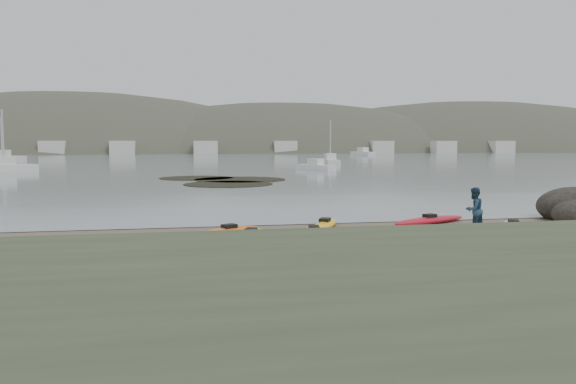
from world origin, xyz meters
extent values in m
plane|color=tan|center=(0.00, 0.00, 0.00)|extent=(600.00, 600.00, 0.00)
plane|color=brown|center=(0.00, -0.30, 0.00)|extent=(60.00, 60.00, 0.00)
plane|color=slate|center=(0.00, 300.00, 0.01)|extent=(1200.00, 1200.00, 0.00)
cube|color=#475138|center=(0.00, -17.50, 1.00)|extent=(60.00, 8.00, 2.00)
ellipsoid|color=#51A921|center=(-2.09, -3.46, 0.17)|extent=(1.76, 3.34, 0.34)
ellipsoid|color=teal|center=(-7.68, -4.80, 0.17)|extent=(3.24, 1.60, 0.34)
ellipsoid|color=yellow|center=(4.66, -4.84, 0.17)|extent=(1.49, 3.01, 0.34)
ellipsoid|color=yellow|center=(1.38, -1.26, 0.17)|extent=(2.20, 3.17, 0.34)
ellipsoid|color=orange|center=(-2.82, -2.28, 0.17)|extent=(2.89, 2.08, 0.34)
ellipsoid|color=silver|center=(9.05, -3.24, 0.17)|extent=(2.07, 3.29, 0.34)
ellipsoid|color=orange|center=(0.41, -3.29, 0.17)|extent=(1.15, 3.24, 0.34)
ellipsoid|color=red|center=(6.41, -0.80, 0.17)|extent=(4.31, 2.31, 0.34)
imported|color=navy|center=(7.25, -3.21, 0.93)|extent=(1.10, 0.99, 1.86)
ellipsoid|color=black|center=(14.15, -0.40, 0.28)|extent=(3.77, 2.93, 1.88)
ellipsoid|color=black|center=(13.15, -1.70, 0.19)|extent=(2.09, 1.88, 1.26)
cylinder|color=black|center=(-0.69, 24.41, 0.03)|extent=(7.84, 7.84, 0.04)
cylinder|color=black|center=(0.91, 30.04, 0.03)|extent=(8.96, 8.96, 0.04)
cylinder|color=black|center=(-3.21, 33.23, 0.03)|extent=(7.53, 7.53, 0.04)
cube|color=silver|center=(-25.85, 48.72, 0.52)|extent=(7.51, 5.43, 1.04)
cube|color=silver|center=(12.49, 46.75, 0.41)|extent=(4.53, 5.76, 0.81)
cube|color=silver|center=(18.86, 63.15, 0.49)|extent=(2.47, 7.17, 0.99)
cube|color=silver|center=(-38.42, 91.20, 0.58)|extent=(8.43, 3.18, 1.15)
cube|color=silver|center=(42.99, 119.64, 0.59)|extent=(4.70, 8.81, 1.19)
ellipsoid|color=#384235|center=(-45.00, 195.00, -18.00)|extent=(220.00, 120.00, 80.00)
ellipsoid|color=#384235|center=(35.00, 190.00, -15.30)|extent=(200.00, 110.00, 68.00)
ellipsoid|color=#384235|center=(120.00, 200.00, -17.10)|extent=(230.00, 130.00, 76.00)
cube|color=beige|center=(-42.00, 145.00, 2.00)|extent=(7.00, 5.00, 4.00)
cube|color=beige|center=(-18.00, 145.00, 2.00)|extent=(7.00, 5.00, 4.00)
cube|color=beige|center=(6.00, 145.00, 2.00)|extent=(7.00, 5.00, 4.00)
cube|color=beige|center=(30.00, 145.00, 2.00)|extent=(7.00, 5.00, 4.00)
cube|color=beige|center=(54.00, 145.00, 2.00)|extent=(7.00, 5.00, 4.00)
cube|color=beige|center=(78.00, 145.00, 2.00)|extent=(7.00, 5.00, 4.00)
cube|color=beige|center=(102.00, 145.00, 2.00)|extent=(7.00, 5.00, 4.00)
camera|label=1|loc=(-4.62, -24.45, 3.73)|focal=35.00mm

